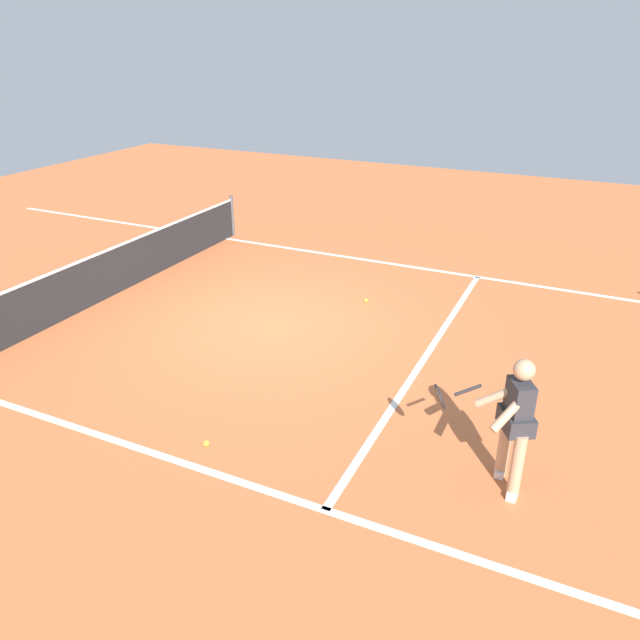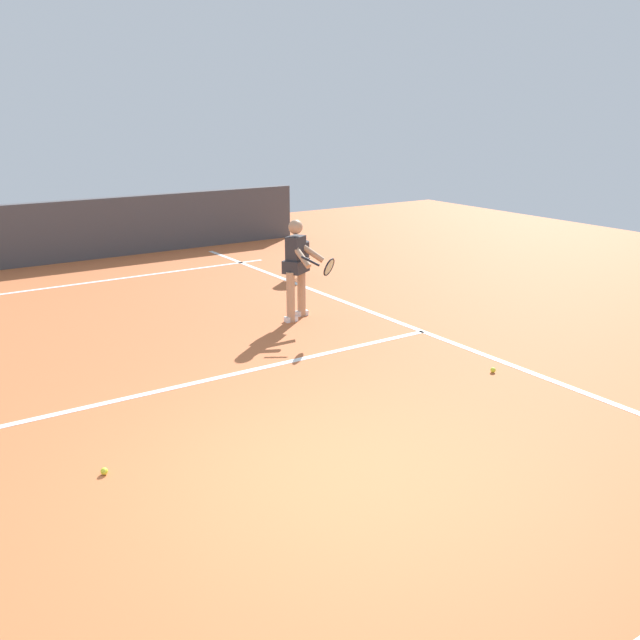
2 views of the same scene
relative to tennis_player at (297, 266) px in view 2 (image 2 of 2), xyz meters
The scene contains 9 objects.
ground_plane 5.03m from the tennis_player, 59.70° to the left, with size 28.50×28.50×0.00m, color #C66638.
court_back_wall 6.86m from the tennis_player, 68.60° to the right, with size 12.37×0.24×1.29m, color #47474C.
baseline_marking 4.95m from the tennis_player, 59.12° to the right, with size 8.37×0.10×0.01m, color white.
service_line_marking 3.08m from the tennis_player, 32.35° to the left, with size 7.37×0.10×0.01m, color white.
sideline_left_marking 4.52m from the tennis_player, 105.43° to the left, with size 0.10×19.92×0.01m, color white.
tennis_player is the anchor object (origin of this frame).
tennis_ball_near 3.51m from the tennis_player, 103.43° to the left, with size 0.07×0.07×0.07m, color #D1E533.
tennis_ball_mid 5.18m from the tennis_player, 38.12° to the left, with size 0.07×0.07×0.07m, color #D1E533.
ball_hopper 2.84m from the tennis_player, 122.94° to the right, with size 0.36×0.36×0.74m.
Camera 2 is at (3.05, 4.66, 3.17)m, focal length 39.50 mm.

